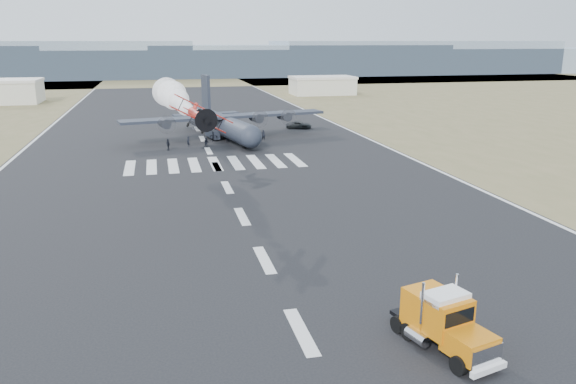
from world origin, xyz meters
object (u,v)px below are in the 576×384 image
object	(u,v)px
crew_f	(213,137)
crew_a	(188,142)
hangar_right	(322,85)
crew_b	(228,138)
crew_h	(206,143)
support_vehicle	(299,125)
crew_d	(168,145)
semi_truck	(443,321)
crew_c	(248,141)
aerobatic_biplane	(199,115)
crew_e	(251,143)
crew_g	(263,135)
transport_aircraft	(223,123)

from	to	relation	value
crew_f	crew_a	bearing A→B (deg)	-115.51
hangar_right	crew_f	size ratio (longest dim) A/B	12.05
crew_b	crew_f	bearing A→B (deg)	115.77
crew_h	hangar_right	bearing A→B (deg)	65.80
support_vehicle	crew_d	size ratio (longest dim) A/B	2.75
crew_f	crew_b	bearing A→B (deg)	-5.04
crew_d	crew_h	xyz separation A→B (m)	(6.31, 0.86, -0.08)
crew_d	crew_h	size ratio (longest dim) A/B	1.09
semi_truck	crew_c	distance (m)	66.78
crew_d	semi_truck	bearing A→B (deg)	-14.95
semi_truck	crew_d	world-z (taller)	semi_truck
aerobatic_biplane	crew_d	xyz separation A→B (m)	(-2.60, 35.68, -9.18)
semi_truck	crew_h	xyz separation A→B (m)	(-7.54, 66.64, -0.88)
semi_truck	crew_c	bearing A→B (deg)	75.49
crew_e	crew_f	distance (m)	9.26
hangar_right	semi_truck	distance (m)	158.43
crew_b	crew_g	size ratio (longest dim) A/B	0.85
crew_d	crew_g	size ratio (longest dim) A/B	1.00
crew_c	crew_d	xyz separation A→B (m)	(-13.41, -0.99, 0.12)
crew_c	crew_e	xyz separation A→B (m)	(0.20, -1.88, 0.03)
crew_c	crew_d	size ratio (longest dim) A/B	0.87
crew_a	crew_d	distance (m)	4.26
crew_d	crew_f	distance (m)	10.37
support_vehicle	semi_truck	bearing A→B (deg)	-164.71
semi_truck	crew_d	distance (m)	67.23
crew_f	support_vehicle	bearing A→B (deg)	55.34
crew_b	crew_d	world-z (taller)	crew_d
aerobatic_biplane	crew_d	distance (m)	36.93
crew_f	crew_h	world-z (taller)	crew_h
crew_a	crew_e	distance (m)	10.75
support_vehicle	crew_e	distance (m)	22.75
hangar_right	crew_a	distance (m)	98.40
crew_c	crew_a	bearing A→B (deg)	-138.81
hangar_right	crew_h	world-z (taller)	hangar_right
crew_b	crew_h	world-z (taller)	crew_h
hangar_right	semi_truck	size ratio (longest dim) A/B	2.56
support_vehicle	crew_b	distance (m)	20.44
crew_b	crew_f	size ratio (longest dim) A/B	0.94
crew_e	crew_g	xyz separation A→B (m)	(3.30, 6.62, 0.10)
support_vehicle	crew_h	bearing A→B (deg)	153.89
transport_aircraft	crew_g	xyz separation A→B (m)	(6.70, -3.82, -1.85)
transport_aircraft	crew_b	distance (m)	4.80
hangar_right	crew_f	bearing A→B (deg)	-118.56
crew_c	crew_e	size ratio (longest dim) A/B	0.97
crew_f	transport_aircraft	bearing A→B (deg)	78.58
support_vehicle	crew_e	xyz separation A→B (m)	(-12.94, -18.71, 0.12)
aerobatic_biplane	crew_a	world-z (taller)	aerobatic_biplane
crew_b	transport_aircraft	bearing A→B (deg)	58.33
hangar_right	crew_d	distance (m)	102.32
crew_g	semi_truck	bearing A→B (deg)	115.65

